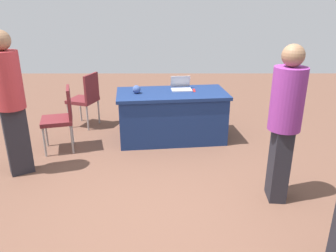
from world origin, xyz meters
TOP-DOWN VIEW (x-y plane):
  - ground_plane at (0.00, 0.00)m, footprint 14.40×14.40m
  - table_foreground at (-0.10, -2.02)m, footprint 1.80×1.04m
  - chair_tucked_right at (1.39, -2.60)m, footprint 0.56×0.56m
  - chair_aisle at (1.52, -1.60)m, footprint 0.54×0.54m
  - person_attendee_browsing at (1.87, -0.88)m, footprint 0.47×0.47m
  - person_organiser at (-1.27, -0.28)m, footprint 0.36×0.36m
  - laptop_silver at (-0.25, -2.18)m, footprint 0.35×0.32m
  - yarn_ball at (0.44, -1.95)m, footprint 0.13×0.13m
  - scissors_red at (-0.46, -2.11)m, footprint 0.04×0.18m

SIDE VIEW (x-z plane):
  - ground_plane at x=0.00m, z-range 0.00..0.00m
  - table_foreground at x=-0.10m, z-range 0.00..0.78m
  - chair_aisle at x=1.52m, z-range 0.07..1.02m
  - chair_tucked_right at x=1.39m, z-range 0.07..1.02m
  - scissors_red at x=-0.46m, z-range 0.78..0.79m
  - laptop_silver at x=-0.25m, z-range 0.72..0.92m
  - yarn_ball at x=0.44m, z-range 0.78..0.90m
  - person_organiser at x=-1.27m, z-range 0.10..1.83m
  - person_attendee_browsing at x=1.87m, z-range 0.11..1.92m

